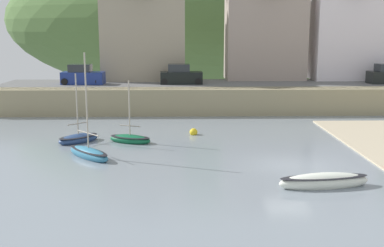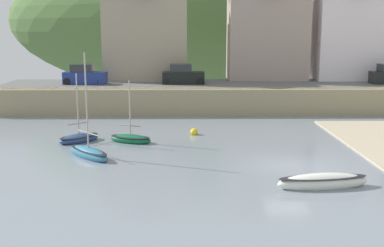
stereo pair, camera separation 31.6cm
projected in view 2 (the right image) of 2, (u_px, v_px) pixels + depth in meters
ground at (380, 234)px, 17.40m from camera, size 48.00×41.00×0.61m
quay_seawall at (249, 99)px, 43.70m from camera, size 48.00×9.40×2.40m
hillside_backdrop at (251, 20)px, 79.22m from camera, size 80.00×44.00×26.52m
waterfront_building_left at (146, 28)px, 49.90m from camera, size 8.93×5.85×10.78m
waterfront_building_centre at (267, 28)px, 50.04m from camera, size 8.58×4.88×10.78m
waterfront_building_right at (349, 28)px, 50.14m from camera, size 7.50×5.33×10.75m
dinghy_open_wooden at (89, 152)px, 28.58m from camera, size 3.39×3.56×6.48m
sailboat_tall_mast at (79, 138)px, 32.57m from camera, size 3.09×3.06×4.88m
sailboat_nearest_shore at (323, 182)px, 23.05m from camera, size 4.70×1.67×0.92m
motorboat_with_cabin at (131, 139)px, 32.45m from camera, size 3.28×2.28×4.41m
parked_car_near_slipway at (85, 76)px, 46.31m from camera, size 4.17×1.87×1.95m
parked_car_by_wall at (183, 76)px, 46.42m from camera, size 4.15×1.82×1.95m
mooring_buoy at (194, 132)px, 34.83m from camera, size 0.59×0.59×0.59m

